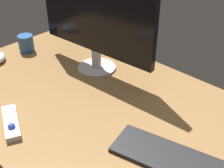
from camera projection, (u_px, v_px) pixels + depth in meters
desk at (96, 103)px, 116.71cm from camera, size 140.00×84.00×2.00cm
monitor at (95, 12)px, 122.68cm from camera, size 59.46×17.47×48.50cm
keyboard at (177, 161)px, 89.68cm from camera, size 42.53×22.51×1.46cm
media_remote at (11, 123)px, 103.57cm from camera, size 18.73×12.12×3.93cm
coffee_mug at (26, 43)px, 149.97cm from camera, size 7.52×7.52×8.55cm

